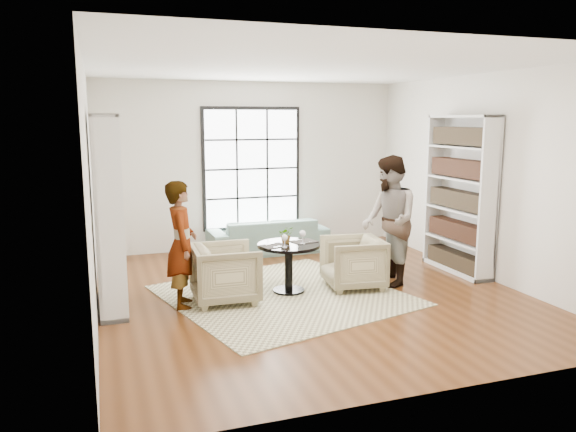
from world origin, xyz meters
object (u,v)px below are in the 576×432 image
object	(u,v)px
armchair_left	(226,273)
armchair_right	(353,263)
sofa	(268,235)
wine_glass_right	(303,234)
pedestal_table	(289,257)
wine_glass_left	(285,238)
flower_centerpiece	(286,235)
person_right	(389,221)
person_left	(182,245)

from	to	relation	value
armchair_left	armchair_right	bearing A→B (deg)	-87.41
sofa	wine_glass_right	distance (m)	2.46
pedestal_table	wine_glass_left	xyz separation A→B (m)	(-0.12, -0.19, 0.31)
wine_glass_right	flower_centerpiece	distance (m)	0.23
person_right	pedestal_table	bearing A→B (deg)	-82.86
person_left	person_right	bearing A→B (deg)	-82.59
wine_glass_right	wine_glass_left	bearing A→B (deg)	-157.02
wine_glass_right	flower_centerpiece	bearing A→B (deg)	149.18
sofa	pedestal_table	bearing A→B (deg)	79.43
person_left	wine_glass_left	xyz separation A→B (m)	(1.33, -0.07, 0.01)
wine_glass_left	sofa	bearing A→B (deg)	78.17
flower_centerpiece	wine_glass_right	bearing A→B (deg)	-30.82
pedestal_table	armchair_left	world-z (taller)	armchair_left
sofa	flower_centerpiece	xyz separation A→B (m)	(-0.42, -2.28, 0.49)
wine_glass_right	person_right	bearing A→B (deg)	-1.38
sofa	person_right	bearing A→B (deg)	112.90
person_right	armchair_left	bearing A→B (deg)	-78.55
pedestal_table	armchair_left	distance (m)	0.92
armchair_right	wine_glass_left	xyz separation A→B (m)	(-1.04, -0.10, 0.44)
armchair_left	wine_glass_left	size ratio (longest dim) A/B	4.74
sofa	wine_glass_left	size ratio (longest dim) A/B	11.84
pedestal_table	armchair_right	world-z (taller)	armchair_right
pedestal_table	wine_glass_right	size ratio (longest dim) A/B	4.53
person_right	flower_centerpiece	distance (m)	1.49
wine_glass_left	flower_centerpiece	bearing A→B (deg)	66.46
armchair_left	person_left	xyz separation A→B (m)	(-0.55, 0.00, 0.42)
pedestal_table	armchair_right	bearing A→B (deg)	-5.86
armchair_right	person_left	size ratio (longest dim) A/B	0.50
pedestal_table	person_left	bearing A→B (deg)	-175.26
wine_glass_left	flower_centerpiece	size ratio (longest dim) A/B	0.76
wine_glass_right	flower_centerpiece	size ratio (longest dim) A/B	0.81
armchair_right	wine_glass_right	xyz separation A→B (m)	(-0.74, 0.03, 0.45)
sofa	armchair_right	world-z (taller)	armchair_right
person_left	wine_glass_right	bearing A→B (deg)	-81.09
person_left	flower_centerpiece	bearing A→B (deg)	-76.25
person_right	wine_glass_left	world-z (taller)	person_right
pedestal_table	wine_glass_left	distance (m)	0.38
person_left	wine_glass_right	size ratio (longest dim) A/B	8.55
sofa	armchair_right	xyz separation A→B (m)	(0.51, -2.43, 0.06)
wine_glass_left	flower_centerpiece	distance (m)	0.26
pedestal_table	person_right	bearing A→B (deg)	-3.67
sofa	armchair_right	bearing A→B (deg)	101.17
person_right	flower_centerpiece	xyz separation A→B (m)	(-1.48, 0.15, -0.13)
pedestal_table	sofa	bearing A→B (deg)	80.10
armchair_right	person_left	bearing A→B (deg)	-82.40
armchair_right	person_right	distance (m)	0.79
person_left	armchair_right	bearing A→B (deg)	-82.47
wine_glass_right	armchair_left	bearing A→B (deg)	-176.96
wine_glass_left	person_right	bearing A→B (deg)	3.44
pedestal_table	flower_centerpiece	size ratio (longest dim) A/B	3.66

